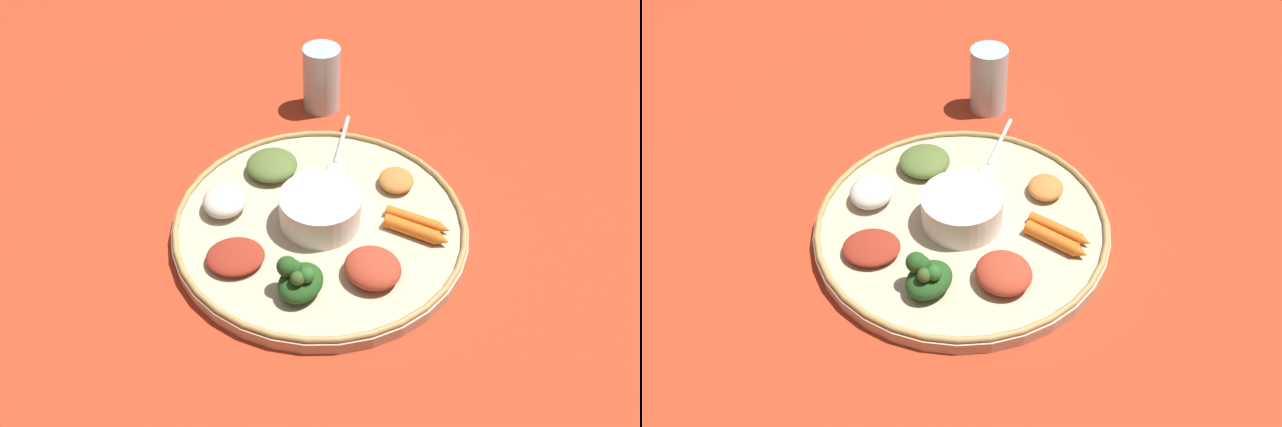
# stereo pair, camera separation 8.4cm
# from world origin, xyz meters

# --- Properties ---
(ground_plane) EXTENTS (2.40, 2.40, 0.00)m
(ground_plane) POSITION_xyz_m (0.00, 0.00, 0.00)
(ground_plane) COLOR #B7381E
(platter) EXTENTS (0.39, 0.39, 0.02)m
(platter) POSITION_xyz_m (0.00, 0.00, 0.01)
(platter) COLOR #C6B293
(platter) RESTS_ON ground_plane
(platter_rim) EXTENTS (0.39, 0.39, 0.01)m
(platter_rim) POSITION_xyz_m (0.00, 0.00, 0.02)
(platter_rim) COLOR tan
(platter_rim) RESTS_ON platter
(center_bowl) EXTENTS (0.11, 0.11, 0.05)m
(center_bowl) POSITION_xyz_m (0.00, 0.00, 0.04)
(center_bowl) COLOR silver
(center_bowl) RESTS_ON platter
(spoon) EXTENTS (0.08, 0.14, 0.01)m
(spoon) POSITION_xyz_m (-0.06, 0.12, 0.02)
(spoon) COLOR silver
(spoon) RESTS_ON platter
(greens_pile) EXTENTS (0.06, 0.07, 0.05)m
(greens_pile) POSITION_xyz_m (0.05, -0.11, 0.04)
(greens_pile) COLOR #23511E
(greens_pile) RESTS_ON platter
(carrot_near_spoon) EXTENTS (0.09, 0.03, 0.02)m
(carrot_near_spoon) POSITION_xyz_m (0.11, 0.06, 0.03)
(carrot_near_spoon) COLOR orange
(carrot_near_spoon) RESTS_ON platter
(carrot_outer) EXTENTS (0.09, 0.03, 0.01)m
(carrot_outer) POSITION_xyz_m (0.10, 0.08, 0.03)
(carrot_outer) COLOR orange
(carrot_outer) RESTS_ON platter
(mound_berbere_red) EXTENTS (0.07, 0.07, 0.03)m
(mound_berbere_red) POSITION_xyz_m (0.11, -0.03, 0.03)
(mound_berbere_red) COLOR #B73D28
(mound_berbere_red) RESTS_ON platter
(mound_beet) EXTENTS (0.10, 0.10, 0.02)m
(mound_beet) POSITION_xyz_m (-0.04, -0.12, 0.03)
(mound_beet) COLOR maroon
(mound_beet) RESTS_ON platter
(mound_squash) EXTENTS (0.07, 0.07, 0.02)m
(mound_squash) POSITION_xyz_m (0.04, 0.12, 0.03)
(mound_squash) COLOR #C67A38
(mound_squash) RESTS_ON platter
(mound_collards) EXTENTS (0.08, 0.08, 0.03)m
(mound_collards) POSITION_xyz_m (-0.12, 0.04, 0.03)
(mound_collards) COLOR #567033
(mound_collards) RESTS_ON platter
(mound_rice_white) EXTENTS (0.08, 0.08, 0.03)m
(mound_rice_white) POSITION_xyz_m (-0.12, -0.06, 0.03)
(mound_rice_white) COLOR silver
(mound_rice_white) RESTS_ON platter
(drinking_glass) EXTENTS (0.06, 0.06, 0.11)m
(drinking_glass) POSITION_xyz_m (-0.18, 0.23, 0.05)
(drinking_glass) COLOR silver
(drinking_glass) RESTS_ON ground_plane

